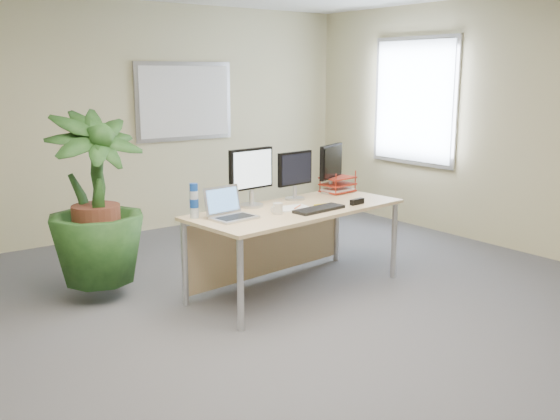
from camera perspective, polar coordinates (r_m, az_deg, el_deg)
floor at (r=4.27m, az=3.17°, el=-13.84°), size 8.00×8.00×0.00m
back_wall at (r=7.38m, az=-17.11°, el=7.68°), size 7.00×0.04×2.70m
whiteboard at (r=7.82m, az=-8.72°, el=9.79°), size 1.30×0.04×0.95m
window at (r=7.92m, az=12.15°, el=9.69°), size 0.04×1.30×1.55m
desk at (r=5.50m, az=0.72°, el=-1.22°), size 2.03×1.03×0.75m
floor_plant at (r=5.43m, az=-16.47°, el=-0.22°), size 0.96×0.96×1.50m
monitor_left at (r=5.39m, az=-2.65°, el=3.36°), size 0.46×0.21×0.51m
monitor_right at (r=5.70m, az=1.38°, el=3.47°), size 0.40×0.18×0.44m
monitor_dark at (r=6.03m, az=4.70°, el=4.09°), size 0.40×0.21×0.47m
laptop at (r=5.02m, az=-4.65°, el=-0.04°), size 0.37×0.34×0.25m
keyboard at (r=5.28m, az=3.59°, el=0.09°), size 0.50×0.21×0.03m
coffee_mug at (r=5.14m, az=-0.23°, el=0.14°), size 0.12×0.08×0.09m
spiral_notebook at (r=5.35m, az=1.26°, el=0.18°), size 0.31×0.25×0.01m
orange_pen at (r=5.35m, az=1.63°, el=0.31°), size 0.13×0.09×0.01m
yellow_highlighter at (r=5.48m, az=3.68°, el=0.49°), size 0.12×0.04×0.02m
water_bottle at (r=5.03m, az=-7.86°, el=0.77°), size 0.07×0.07×0.28m
letter_tray at (r=6.10m, az=5.29°, el=2.24°), size 0.33×0.27×0.15m
stapler at (r=5.56m, az=7.06°, el=0.76°), size 0.16×0.06×0.05m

